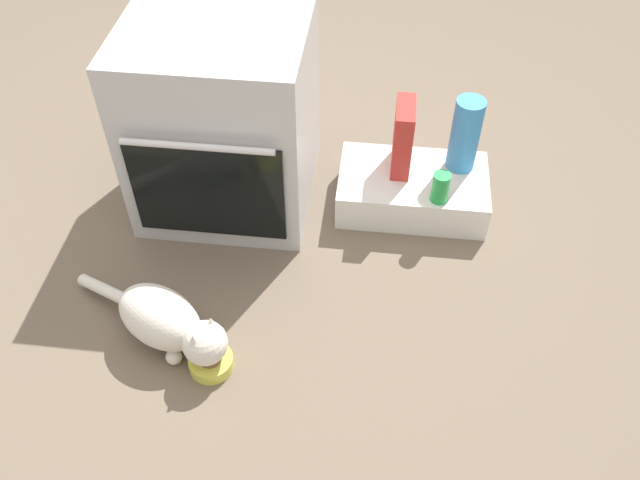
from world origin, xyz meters
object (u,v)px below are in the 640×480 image
at_px(cat, 168,322).
at_px(soda_can, 440,187).
at_px(food_bowl, 211,362).
at_px(cereal_box, 403,138).
at_px(water_bottle, 465,135).
at_px(oven, 223,118).
at_px(pantry_cabinet, 412,190).

distance_m(cat, soda_can, 1.07).
height_order(food_bowl, cereal_box, cereal_box).
bearing_deg(food_bowl, soda_can, 45.06).
bearing_deg(water_bottle, food_bowl, -130.83).
bearing_deg(cereal_box, water_bottle, 7.75).
bearing_deg(food_bowl, water_bottle, 49.17).
height_order(soda_can, water_bottle, water_bottle).
bearing_deg(oven, water_bottle, 5.92).
bearing_deg(soda_can, oven, 172.15).
bearing_deg(soda_can, food_bowl, -134.94).
bearing_deg(oven, soda_can, -7.85).
bearing_deg(water_bottle, cat, -138.35).
distance_m(cat, water_bottle, 1.28).
height_order(oven, food_bowl, oven).
distance_m(oven, pantry_cabinet, 0.78).
height_order(soda_can, cereal_box, cereal_box).
height_order(pantry_cabinet, cat, cat).
bearing_deg(pantry_cabinet, food_bowl, -126.41).
distance_m(food_bowl, water_bottle, 1.24).
xyz_separation_m(cat, cereal_box, (0.71, 0.81, 0.18)).
distance_m(food_bowl, cereal_box, 1.08).
xyz_separation_m(food_bowl, cereal_box, (0.56, 0.89, 0.26)).
bearing_deg(pantry_cabinet, water_bottle, 24.37).
distance_m(food_bowl, soda_can, 1.02).
bearing_deg(oven, pantry_cabinet, 1.11).
height_order(food_bowl, soda_can, soda_can).
height_order(cat, soda_can, soda_can).
bearing_deg(cat, soda_can, 64.20).
bearing_deg(pantry_cabinet, soda_can, -53.74).
relative_size(food_bowl, water_bottle, 0.48).
bearing_deg(food_bowl, pantry_cabinet, 53.59).
xyz_separation_m(oven, cat, (-0.05, -0.75, -0.26)).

